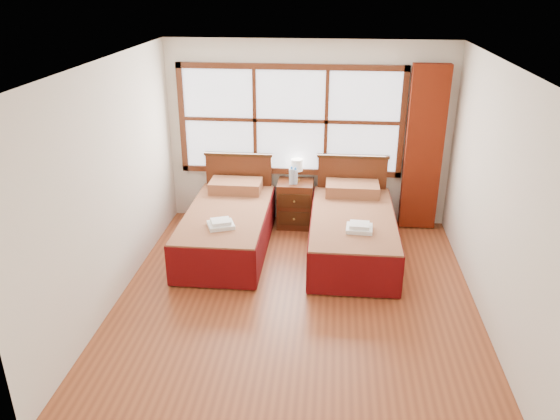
# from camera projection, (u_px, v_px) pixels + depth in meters

# --- Properties ---
(floor) EXTENTS (4.50, 4.50, 0.00)m
(floor) POSITION_uv_depth(u_px,v_px,m) (296.00, 299.00, 6.16)
(floor) COLOR brown
(floor) RESTS_ON ground
(ceiling) EXTENTS (4.50, 4.50, 0.00)m
(ceiling) POSITION_uv_depth(u_px,v_px,m) (299.00, 64.00, 5.13)
(ceiling) COLOR white
(ceiling) RESTS_ON wall_back
(wall_back) EXTENTS (4.00, 0.00, 4.00)m
(wall_back) POSITION_uv_depth(u_px,v_px,m) (308.00, 134.00, 7.71)
(wall_back) COLOR silver
(wall_back) RESTS_ON floor
(wall_left) EXTENTS (0.00, 4.50, 4.50)m
(wall_left) POSITION_uv_depth(u_px,v_px,m) (111.00, 185.00, 5.83)
(wall_left) COLOR silver
(wall_left) RESTS_ON floor
(wall_right) EXTENTS (0.00, 4.50, 4.50)m
(wall_right) POSITION_uv_depth(u_px,v_px,m) (496.00, 199.00, 5.47)
(wall_right) COLOR silver
(wall_right) RESTS_ON floor
(window) EXTENTS (3.16, 0.06, 1.56)m
(window) POSITION_uv_depth(u_px,v_px,m) (290.00, 121.00, 7.61)
(window) COLOR white
(window) RESTS_ON wall_back
(curtain) EXTENTS (0.50, 0.16, 2.30)m
(curtain) POSITION_uv_depth(u_px,v_px,m) (424.00, 149.00, 7.49)
(curtain) COLOR maroon
(curtain) RESTS_ON wall_back
(bed_left) EXTENTS (1.06, 2.08, 1.03)m
(bed_left) POSITION_uv_depth(u_px,v_px,m) (228.00, 226.00, 7.22)
(bed_left) COLOR #361C0B
(bed_left) RESTS_ON floor
(bed_right) EXTENTS (1.08, 2.10, 1.05)m
(bed_right) POSITION_uv_depth(u_px,v_px,m) (352.00, 231.00, 7.07)
(bed_right) COLOR #361C0B
(bed_right) RESTS_ON floor
(nightstand) EXTENTS (0.50, 0.49, 0.67)m
(nightstand) POSITION_uv_depth(u_px,v_px,m) (295.00, 204.00, 7.87)
(nightstand) COLOR #4F2311
(nightstand) RESTS_ON floor
(towels_left) EXTENTS (0.38, 0.36, 0.09)m
(towels_left) POSITION_uv_depth(u_px,v_px,m) (221.00, 224.00, 6.63)
(towels_left) COLOR white
(towels_left) RESTS_ON bed_left
(towels_right) EXTENTS (0.33, 0.29, 0.09)m
(towels_right) POSITION_uv_depth(u_px,v_px,m) (359.00, 227.00, 6.51)
(towels_right) COLOR white
(towels_right) RESTS_ON bed_right
(lamp) EXTENTS (0.17, 0.17, 0.32)m
(lamp) POSITION_uv_depth(u_px,v_px,m) (297.00, 166.00, 7.69)
(lamp) COLOR gold
(lamp) RESTS_ON nightstand
(bottle_near) EXTENTS (0.07, 0.07, 0.26)m
(bottle_near) POSITION_uv_depth(u_px,v_px,m) (291.00, 176.00, 7.61)
(bottle_near) COLOR #AFC8E1
(bottle_near) RESTS_ON nightstand
(bottle_far) EXTENTS (0.06, 0.06, 0.24)m
(bottle_far) POSITION_uv_depth(u_px,v_px,m) (295.00, 177.00, 7.62)
(bottle_far) COLOR #AFC8E1
(bottle_far) RESTS_ON nightstand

